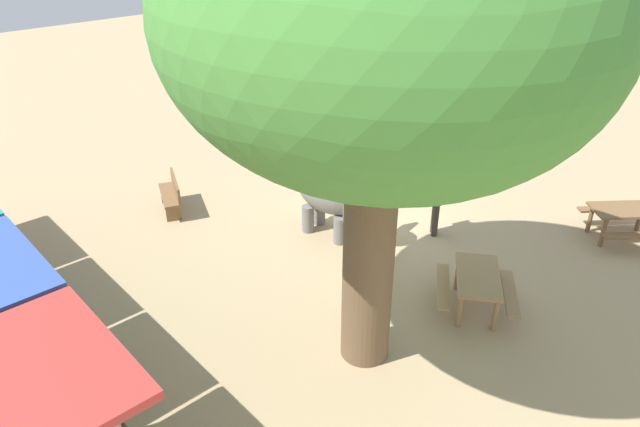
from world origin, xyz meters
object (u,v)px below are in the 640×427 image
elephant (338,198)px  shade_tree_main (380,25)px  picnic_table_near (624,216)px  picnic_table_far (477,283)px  wooden_bench (172,194)px  person_handler (437,198)px

elephant → shade_tree_main: shade_tree_main is taller
elephant → picnic_table_near: (-4.50, -4.79, -0.41)m
elephant → picnic_table_far: elephant is taller
wooden_bench → picnic_table_near: 10.76m
person_handler → shade_tree_main: shade_tree_main is taller
person_handler → elephant: bearing=3.3°
elephant → person_handler: (-1.46, -1.74, -0.05)m
elephant → picnic_table_far: size_ratio=1.08×
elephant → shade_tree_main: size_ratio=0.29×
picnic_table_near → shade_tree_main: bearing=-151.2°
picnic_table_near → picnic_table_far: 4.78m
person_handler → picnic_table_far: 2.88m
wooden_bench → person_handler: bearing=-120.0°
elephant → person_handler: bearing=38.1°
shade_tree_main → picnic_table_near: (-1.30, -7.18, -4.97)m
person_handler → shade_tree_main: 6.44m
person_handler → wooden_bench: 6.51m
picnic_table_far → person_handler: bearing=16.0°
elephant → person_handler: person_handler is taller
wooden_bench → picnic_table_near: size_ratio=0.69×
elephant → shade_tree_main: 6.07m
person_handler → picnic_table_near: person_handler is taller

